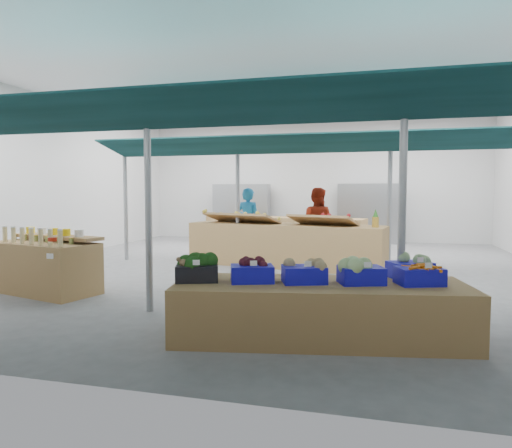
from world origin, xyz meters
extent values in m
plane|color=slate|center=(0.00, 0.00, 0.00)|extent=(13.00, 13.00, 0.00)
plane|color=silver|center=(0.00, 0.00, 4.20)|extent=(13.00, 13.00, 0.00)
plane|color=silver|center=(0.00, 6.50, 2.10)|extent=(12.00, 0.00, 12.00)
plane|color=silver|center=(-6.00, 0.00, 2.10)|extent=(0.00, 13.00, 13.00)
cylinder|color=gray|center=(-4.00, 0.50, 1.50)|extent=(0.10, 0.10, 3.00)
cylinder|color=gray|center=(-1.00, -4.00, 1.50)|extent=(0.10, 0.10, 3.00)
cylinder|color=gray|center=(-1.00, 0.50, 1.50)|extent=(0.10, 0.10, 3.00)
cylinder|color=gray|center=(2.50, -4.00, 1.50)|extent=(0.10, 0.10, 3.00)
cylinder|color=gray|center=(2.50, 0.50, 1.50)|extent=(0.10, 0.10, 3.00)
cylinder|color=gray|center=(0.75, -4.00, 2.85)|extent=(10.00, 0.06, 0.06)
cylinder|color=gray|center=(0.75, 0.50, 2.85)|extent=(10.00, 0.06, 0.06)
cube|color=black|center=(0.75, -4.65, 2.78)|extent=(9.50, 1.28, 0.30)
cube|color=black|center=(0.75, -3.35, 2.78)|extent=(9.50, 1.28, 0.30)
cube|color=black|center=(0.75, -0.15, 2.78)|extent=(9.50, 1.28, 0.30)
cube|color=black|center=(0.75, 1.15, 2.78)|extent=(9.50, 1.28, 0.30)
cube|color=#B23F33|center=(-2.50, 6.00, 1.00)|extent=(2.00, 0.50, 2.00)
cube|color=#B23F33|center=(2.00, 6.00, 1.00)|extent=(2.00, 0.50, 2.00)
cube|color=olive|center=(-3.34, -3.35, 0.44)|extent=(2.12, 1.34, 0.87)
cube|color=#997247|center=(-3.27, -3.08, 0.95)|extent=(2.00, 0.87, 0.06)
cube|color=olive|center=(1.55, -4.65, 0.33)|extent=(3.57, 1.70, 0.67)
cube|color=olive|center=(0.17, 0.48, 0.50)|extent=(4.75, 1.92, 0.99)
cube|color=olive|center=(-0.63, 4.37, 0.47)|extent=(5.29, 2.02, 0.93)
imported|color=#196CA7|center=(-1.03, 1.58, 0.93)|extent=(0.74, 0.56, 1.85)
imported|color=maroon|center=(0.77, 1.58, 0.93)|extent=(1.01, 0.85, 1.85)
cube|color=black|center=(0.10, -4.90, 0.77)|extent=(0.59, 0.50, 0.20)
cube|color=white|center=(0.18, -5.11, 0.93)|extent=(0.08, 0.04, 0.06)
cube|color=#1210B2|center=(0.76, -4.79, 0.77)|extent=(0.59, 0.50, 0.20)
cube|color=white|center=(0.83, -4.99, 0.93)|extent=(0.08, 0.04, 0.06)
cube|color=#1210B2|center=(1.37, -4.68, 0.77)|extent=(0.59, 0.50, 0.20)
cube|color=white|center=(1.44, -4.89, 0.93)|extent=(0.08, 0.04, 0.06)
cube|color=#1210B2|center=(2.02, -4.57, 0.77)|extent=(0.59, 0.50, 0.20)
cube|color=white|center=(2.10, -4.77, 0.93)|extent=(0.08, 0.04, 0.06)
cube|color=#1210B2|center=(2.68, -4.45, 0.77)|extent=(0.59, 0.50, 0.20)
cube|color=white|center=(2.75, -4.66, 0.93)|extent=(0.08, 0.04, 0.06)
sphere|color=brown|center=(-0.02, -5.03, 0.91)|extent=(0.09, 0.09, 0.09)
sphere|color=brown|center=(-0.07, -5.05, 0.95)|extent=(0.06, 0.06, 0.06)
cylinder|color=red|center=(-2.04, -4.74, 1.10)|extent=(0.12, 0.12, 0.05)
cube|color=white|center=(-2.04, -4.80, 0.88)|extent=(0.10, 0.01, 0.07)
cube|color=#997247|center=(-0.94, 0.57, 1.11)|extent=(2.02, 1.31, 0.26)
cube|color=#997247|center=(1.07, 0.20, 1.11)|extent=(1.64, 1.17, 0.26)
cylinder|color=#8C6019|center=(2.20, -0.01, 1.10)|extent=(0.14, 0.14, 0.22)
cone|color=#26661E|center=(2.20, -0.01, 1.29)|extent=(0.12, 0.12, 0.18)
cube|color=#1210B2|center=(2.61, -4.03, 0.77)|extent=(0.61, 0.54, 0.20)
cube|color=white|center=(2.71, -4.23, 0.93)|extent=(0.08, 0.05, 0.06)
camera|label=1|loc=(2.14, -9.99, 1.74)|focal=32.00mm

